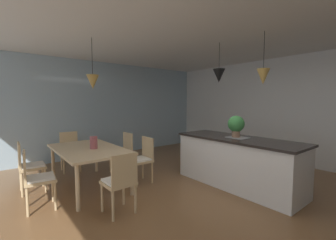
# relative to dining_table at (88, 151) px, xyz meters

# --- Properties ---
(ground_plane) EXTENTS (10.00, 8.40, 0.04)m
(ground_plane) POSITION_rel_dining_table_xyz_m (1.83, 1.31, -0.68)
(ground_plane) COLOR brown
(ceiling_slab) EXTENTS (10.00, 8.40, 0.12)m
(ceiling_slab) POSITION_rel_dining_table_xyz_m (1.83, 1.31, 2.10)
(ceiling_slab) COLOR white
(wall_back_kitchen) EXTENTS (10.00, 0.12, 2.70)m
(wall_back_kitchen) POSITION_rel_dining_table_xyz_m (1.83, 4.57, 0.69)
(wall_back_kitchen) COLOR white
(wall_back_kitchen) RESTS_ON ground_plane
(window_wall_left_glazing) EXTENTS (0.06, 8.40, 2.70)m
(window_wall_left_glazing) POSITION_rel_dining_table_xyz_m (-2.23, 1.31, 0.69)
(window_wall_left_glazing) COLOR #9EB7C6
(window_wall_left_glazing) RESTS_ON ground_plane
(dining_table) EXTENTS (1.78, 1.04, 0.72)m
(dining_table) POSITION_rel_dining_table_xyz_m (0.00, 0.00, 0.00)
(dining_table) COLOR #D1B284
(dining_table) RESTS_ON ground_plane
(chair_near_left) EXTENTS (0.41, 0.41, 0.87)m
(chair_near_left) POSITION_rel_dining_table_xyz_m (-0.40, -0.89, -0.19)
(chair_near_left) COLOR tan
(chair_near_left) RESTS_ON ground_plane
(chair_window_end) EXTENTS (0.43, 0.43, 0.87)m
(chair_window_end) POSITION_rel_dining_table_xyz_m (-1.26, 0.00, -0.19)
(chair_window_end) COLOR tan
(chair_window_end) RESTS_ON ground_plane
(chair_far_left) EXTENTS (0.41, 0.41, 0.87)m
(chair_far_left) POSITION_rel_dining_table_xyz_m (-0.40, 0.89, -0.19)
(chair_far_left) COLOR tan
(chair_far_left) RESTS_ON ground_plane
(chair_far_right) EXTENTS (0.40, 0.40, 0.87)m
(chair_far_right) POSITION_rel_dining_table_xyz_m (0.40, 0.89, -0.19)
(chair_far_right) COLOR tan
(chair_far_right) RESTS_ON ground_plane
(chair_kitchen_end) EXTENTS (0.41, 0.41, 0.87)m
(chair_kitchen_end) POSITION_rel_dining_table_xyz_m (1.26, 0.00, -0.19)
(chair_kitchen_end) COLOR tan
(chair_kitchen_end) RESTS_ON ground_plane
(chair_near_right) EXTENTS (0.44, 0.44, 0.87)m
(chair_near_right) POSITION_rel_dining_table_xyz_m (0.40, -0.89, -0.19)
(chair_near_right) COLOR tan
(chair_near_right) RESTS_ON ground_plane
(kitchen_island) EXTENTS (2.33, 0.84, 0.91)m
(kitchen_island) POSITION_rel_dining_table_xyz_m (1.65, 2.17, -0.20)
(kitchen_island) COLOR white
(kitchen_island) RESTS_ON ground_plane
(pendant_over_table) EXTENTS (0.22, 0.22, 0.91)m
(pendant_over_table) POSITION_rel_dining_table_xyz_m (0.00, 0.11, 1.26)
(pendant_over_table) COLOR black
(pendant_over_island_main) EXTENTS (0.23, 0.23, 0.76)m
(pendant_over_island_main) POSITION_rel_dining_table_xyz_m (1.20, 2.17, 1.41)
(pendant_over_island_main) COLOR black
(pendant_over_island_aux) EXTENTS (0.21, 0.21, 0.86)m
(pendant_over_island_aux) POSITION_rel_dining_table_xyz_m (2.10, 2.17, 1.31)
(pendant_over_island_aux) COLOR black
(potted_plant_on_island) EXTENTS (0.30, 0.30, 0.41)m
(potted_plant_on_island) POSITION_rel_dining_table_xyz_m (1.61, 2.17, 0.48)
(potted_plant_on_island) COLOR #8C664C
(potted_plant_on_island) RESTS_ON kitchen_island
(vase_on_dining_table) EXTENTS (0.13, 0.13, 0.22)m
(vase_on_dining_table) POSITION_rel_dining_table_xyz_m (0.11, 0.06, 0.17)
(vase_on_dining_table) COLOR #994C51
(vase_on_dining_table) RESTS_ON dining_table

